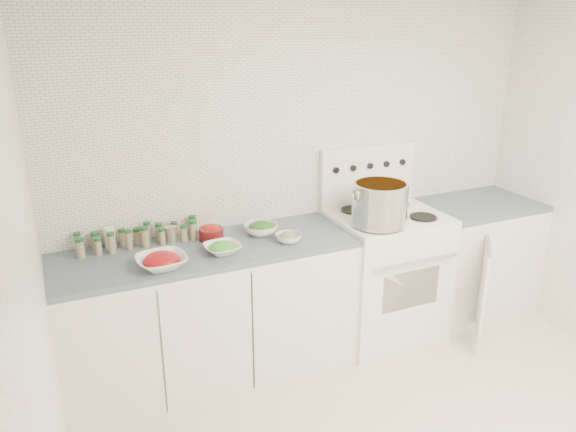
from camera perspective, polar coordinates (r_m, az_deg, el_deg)
The scene contains 13 objects.
room_walls at distance 2.62m, azimuth 16.45°, elevation 3.68°, with size 3.54×3.04×2.52m.
counter_left at distance 3.67m, azimuth -7.93°, elevation -9.71°, with size 1.85×0.62×0.90m.
stove at distance 4.15m, azimuth 9.66°, elevation -5.48°, with size 0.76×0.70×1.36m.
counter_right at distance 4.64m, azimuth 18.15°, elevation -4.03°, with size 0.89×0.93×0.90m.
stock_pot at distance 3.70m, azimuth 9.31°, elevation 1.40°, with size 0.38×0.36×0.28m.
bowl_tomato at distance 3.25m, azimuth -12.73°, elevation -4.47°, with size 0.30×0.30×0.09m.
bowl_snowpea at distance 3.39m, azimuth -6.67°, elevation -3.24°, with size 0.23×0.23×0.07m.
bowl_broccoli at distance 3.65m, azimuth -2.76°, elevation -1.25°, with size 0.22×0.22×0.09m.
bowl_zucchini at distance 3.52m, azimuth 0.04°, elevation -2.18°, with size 0.19×0.19×0.07m.
bowl_pepper at distance 3.58m, azimuth -7.81°, elevation -1.69°, with size 0.16×0.16×0.10m.
salt_canister at distance 3.58m, azimuth -17.64°, elevation -2.13°, with size 0.07×0.07×0.13m, color white.
tin_can at distance 3.60m, azimuth -11.80°, elevation -1.82°, with size 0.08×0.08×0.10m, color #A9A08F.
spice_cluster at distance 3.57m, azimuth -14.90°, elevation -2.03°, with size 0.75×0.15×0.13m.
Camera 1 is at (-1.66, -1.90, 2.25)m, focal length 35.00 mm.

